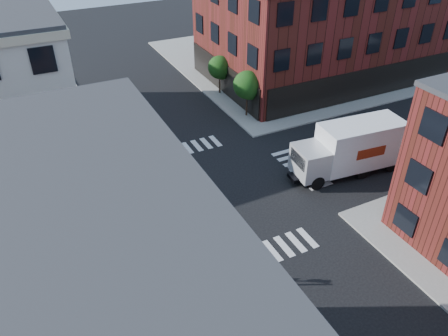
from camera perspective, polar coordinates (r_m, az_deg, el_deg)
name	(u,v)px	position (r m, az deg, el deg)	size (l,w,h in m)	color
ground	(223,191)	(32.71, -0.13, -3.06)	(120.00, 120.00, 0.00)	black
sidewalk_ne	(297,60)	(58.50, 9.52, 13.80)	(30.00, 30.00, 0.15)	gray
building_ne	(324,23)	(52.67, 12.89, 17.99)	(25.00, 16.00, 12.00)	#421710
tree_near	(248,86)	(41.91, 3.14, 10.60)	(2.69, 2.69, 4.49)	black
tree_far	(220,68)	(46.95, -0.51, 12.87)	(2.43, 2.43, 4.07)	black
signal_pole	(166,248)	(24.22, -7.55, -10.36)	(1.29, 1.24, 4.60)	black
box_truck	(351,148)	(35.15, 16.23, 2.52)	(9.32, 3.60, 4.13)	silver
traffic_cone	(203,246)	(27.86, -2.79, -10.09)	(0.47, 0.47, 0.66)	orange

